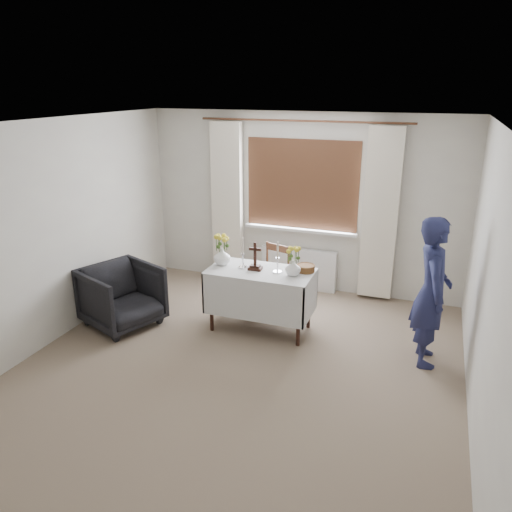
{
  "coord_description": "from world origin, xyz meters",
  "views": [
    {
      "loc": [
        1.75,
        -4.17,
        2.85
      ],
      "look_at": [
        -0.07,
        0.8,
        1.01
      ],
      "focal_mm": 35.0,
      "sensor_mm": 36.0,
      "label": 1
    }
  ],
  "objects_px": {
    "wooden_cross": "(255,256)",
    "flower_vase_left": "(222,256)",
    "armchair": "(122,296)",
    "wooden_chair": "(270,278)",
    "flower_vase_right": "(293,268)",
    "person": "(432,292)",
    "altar_table": "(261,300)"
  },
  "relations": [
    {
      "from": "person",
      "to": "wooden_chair",
      "type": "bearing_deg",
      "value": 61.99
    },
    {
      "from": "person",
      "to": "flower_vase_right",
      "type": "bearing_deg",
      "value": 78.78
    },
    {
      "from": "flower_vase_left",
      "to": "flower_vase_right",
      "type": "relative_size",
      "value": 1.13
    },
    {
      "from": "altar_table",
      "to": "flower_vase_left",
      "type": "xyz_separation_m",
      "value": [
        -0.51,
        0.04,
        0.49
      ]
    },
    {
      "from": "wooden_cross",
      "to": "flower_vase_right",
      "type": "bearing_deg",
      "value": -6.4
    },
    {
      "from": "flower_vase_right",
      "to": "altar_table",
      "type": "bearing_deg",
      "value": 177.61
    },
    {
      "from": "wooden_cross",
      "to": "flower_vase_left",
      "type": "distance_m",
      "value": 0.44
    },
    {
      "from": "armchair",
      "to": "flower_vase_left",
      "type": "xyz_separation_m",
      "value": [
        1.12,
        0.51,
        0.49
      ]
    },
    {
      "from": "altar_table",
      "to": "wooden_chair",
      "type": "relative_size",
      "value": 1.45
    },
    {
      "from": "armchair",
      "to": "flower_vase_right",
      "type": "xyz_separation_m",
      "value": [
        2.03,
        0.46,
        0.48
      ]
    },
    {
      "from": "altar_table",
      "to": "wooden_cross",
      "type": "bearing_deg",
      "value": 173.87
    },
    {
      "from": "wooden_chair",
      "to": "wooden_cross",
      "type": "relative_size",
      "value": 2.52
    },
    {
      "from": "wooden_chair",
      "to": "wooden_cross",
      "type": "distance_m",
      "value": 0.79
    },
    {
      "from": "altar_table",
      "to": "flower_vase_left",
      "type": "distance_m",
      "value": 0.7
    },
    {
      "from": "wooden_chair",
      "to": "wooden_cross",
      "type": "height_order",
      "value": "wooden_cross"
    },
    {
      "from": "armchair",
      "to": "wooden_chair",
      "type": "bearing_deg",
      "value": -32.69
    },
    {
      "from": "wooden_cross",
      "to": "flower_vase_left",
      "type": "bearing_deg",
      "value": 172.82
    },
    {
      "from": "wooden_chair",
      "to": "armchair",
      "type": "xyz_separation_m",
      "value": [
        -1.55,
        -1.09,
        -0.05
      ]
    },
    {
      "from": "armchair",
      "to": "wooden_cross",
      "type": "bearing_deg",
      "value": -50.62
    },
    {
      "from": "armchair",
      "to": "person",
      "type": "distance_m",
      "value": 3.59
    },
    {
      "from": "flower_vase_left",
      "to": "altar_table",
      "type": "bearing_deg",
      "value": -4.08
    },
    {
      "from": "altar_table",
      "to": "person",
      "type": "distance_m",
      "value": 1.96
    },
    {
      "from": "flower_vase_left",
      "to": "wooden_cross",
      "type": "bearing_deg",
      "value": -3.75
    },
    {
      "from": "altar_table",
      "to": "armchair",
      "type": "relative_size",
      "value": 1.49
    },
    {
      "from": "wooden_chair",
      "to": "flower_vase_right",
      "type": "xyz_separation_m",
      "value": [
        0.48,
        -0.63,
        0.43
      ]
    },
    {
      "from": "armchair",
      "to": "flower_vase_right",
      "type": "height_order",
      "value": "flower_vase_right"
    },
    {
      "from": "armchair",
      "to": "wooden_cross",
      "type": "xyz_separation_m",
      "value": [
        1.56,
        0.48,
        0.55
      ]
    },
    {
      "from": "altar_table",
      "to": "flower_vase_right",
      "type": "height_order",
      "value": "flower_vase_right"
    },
    {
      "from": "wooden_cross",
      "to": "flower_vase_right",
      "type": "relative_size",
      "value": 1.82
    },
    {
      "from": "flower_vase_right",
      "to": "flower_vase_left",
      "type": "bearing_deg",
      "value": 176.66
    },
    {
      "from": "altar_table",
      "to": "wooden_chair",
      "type": "height_order",
      "value": "wooden_chair"
    },
    {
      "from": "person",
      "to": "flower_vase_left",
      "type": "height_order",
      "value": "person"
    }
  ]
}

